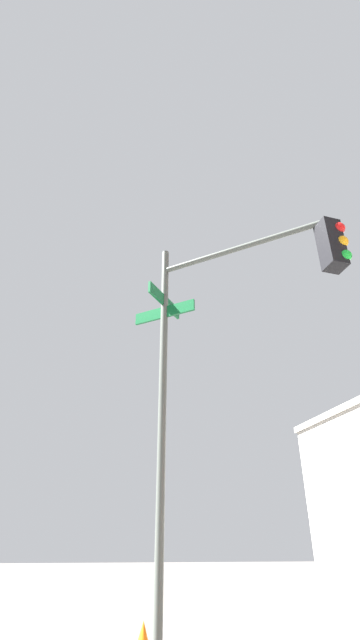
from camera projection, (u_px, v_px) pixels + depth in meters
name	position (u px, v px, depth m)	size (l,w,h in m)	color
traffic_signal_near	(237.00, 318.00, 6.26)	(2.49, 2.59, 5.80)	#474C47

